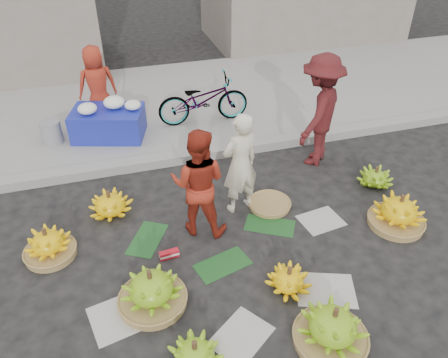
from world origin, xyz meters
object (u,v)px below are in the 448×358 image
object	(u,v)px
banana_bunch_4	(398,212)
vendor_cream	(240,164)
banana_bunch_0	(151,290)
bicycle	(203,100)
flower_table	(109,121)

from	to	relation	value
banana_bunch_4	vendor_cream	distance (m)	2.16
banana_bunch_0	vendor_cream	bearing A→B (deg)	42.87
banana_bunch_4	bicycle	bearing A→B (deg)	117.60
banana_bunch_0	bicycle	bearing A→B (deg)	67.74
banana_bunch_0	vendor_cream	world-z (taller)	vendor_cream
flower_table	banana_bunch_0	bearing A→B (deg)	-70.93
banana_bunch_0	bicycle	size ratio (longest dim) A/B	0.45
banana_bunch_0	vendor_cream	xyz separation A→B (m)	(1.42, 1.31, 0.51)
banana_bunch_4	vendor_cream	bearing A→B (deg)	153.51
banana_bunch_4	vendor_cream	xyz separation A→B (m)	(-1.88, 0.94, 0.51)
banana_bunch_0	flower_table	distance (m)	3.69
vendor_cream	bicycle	size ratio (longest dim) A/B	0.89
banana_bunch_4	vendor_cream	world-z (taller)	vendor_cream
banana_bunch_4	flower_table	distance (m)	4.77
flower_table	bicycle	world-z (taller)	bicycle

